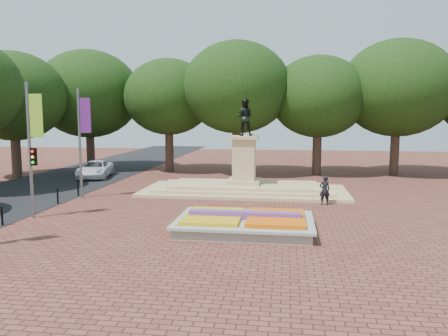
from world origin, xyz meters
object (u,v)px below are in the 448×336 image
object	(u,v)px
flower_bed	(245,223)
monument	(244,180)
van	(95,169)
pedestrian	(325,190)

from	to	relation	value
flower_bed	monument	size ratio (longest dim) A/B	0.45
flower_bed	van	distance (m)	20.85
pedestrian	van	bearing A→B (deg)	-33.44
van	pedestrian	size ratio (longest dim) A/B	2.93
monument	van	distance (m)	14.23
flower_bed	van	xyz separation A→B (m)	(-14.27, 15.21, 0.34)
monument	pedestrian	xyz separation A→B (m)	(5.16, -3.50, -0.00)
flower_bed	pedestrian	world-z (taller)	pedestrian
van	pedestrian	xyz separation A→B (m)	(18.40, -8.71, 0.16)
flower_bed	pedestrian	xyz separation A→B (m)	(4.13, 6.50, 0.50)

